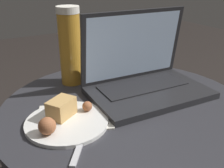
% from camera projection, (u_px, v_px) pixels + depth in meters
% --- Properties ---
extents(table, '(0.68, 0.68, 0.49)m').
position_uv_depth(table, '(126.00, 150.00, 0.78)').
color(table, '#515156').
rests_on(table, ground_plane).
extents(napkin, '(0.22, 0.19, 0.00)m').
position_uv_depth(napkin, '(75.00, 117.00, 0.65)').
color(napkin, silver).
rests_on(napkin, table).
extents(laptop, '(0.35, 0.24, 0.23)m').
position_uv_depth(laptop, '(143.00, 76.00, 0.77)').
color(laptop, '#232326').
rests_on(laptop, table).
extents(beer_glass, '(0.07, 0.07, 0.24)m').
position_uv_depth(beer_glass, '(70.00, 46.00, 0.80)').
color(beer_glass, gold).
rests_on(beer_glass, table).
extents(snack_plate, '(0.20, 0.20, 0.05)m').
position_uv_depth(snack_plate, '(64.00, 118.00, 0.62)').
color(snack_plate, silver).
rests_on(snack_plate, table).
extents(fork, '(0.13, 0.17, 0.01)m').
position_uv_depth(fork, '(85.00, 132.00, 0.59)').
color(fork, silver).
rests_on(fork, table).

